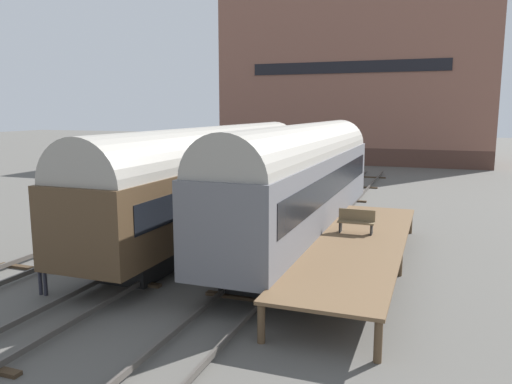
{
  "coord_description": "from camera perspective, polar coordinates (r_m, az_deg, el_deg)",
  "views": [
    {
      "loc": [
        9.75,
        -16.78,
        5.85
      ],
      "look_at": [
        2.16,
        3.94,
        2.2
      ],
      "focal_mm": 35.0,
      "sensor_mm": 36.0,
      "label": 1
    }
  ],
  "objects": [
    {
      "name": "station_platform",
      "position": [
        18.57,
        11.71,
        -5.76
      ],
      "size": [
        3.19,
        13.44,
        1.14
      ],
      "color": "brown",
      "rests_on": "ground"
    },
    {
      "name": "train_car_brown",
      "position": [
        23.16,
        -4.96,
        1.99
      ],
      "size": [
        3.13,
        18.99,
        5.1
      ],
      "color": "black",
      "rests_on": "ground"
    },
    {
      "name": "bench",
      "position": [
        19.63,
        11.4,
        -3.21
      ],
      "size": [
        1.4,
        0.4,
        0.91
      ],
      "color": "brown",
      "rests_on": "station_platform"
    },
    {
      "name": "train_car_grey",
      "position": [
        21.53,
        5.34,
        1.79
      ],
      "size": [
        2.86,
        17.4,
        5.27
      ],
      "color": "black",
      "rests_on": "ground"
    },
    {
      "name": "track_right",
      "position": [
        18.54,
        2.11,
        -8.54
      ],
      "size": [
        2.6,
        60.0,
        0.26
      ],
      "color": "#4C4742",
      "rests_on": "ground"
    },
    {
      "name": "track_middle",
      "position": [
        20.23,
        -9.7,
        -7.13
      ],
      "size": [
        2.6,
        60.0,
        0.26
      ],
      "color": "#4C4742",
      "rests_on": "ground"
    },
    {
      "name": "ground_plane",
      "position": [
        20.27,
        -9.69,
        -7.52
      ],
      "size": [
        200.0,
        200.0,
        0.0
      ],
      "primitive_type": "plane",
      "color": "#56544F"
    },
    {
      "name": "track_left",
      "position": [
        22.64,
        -19.3,
        -5.75
      ],
      "size": [
        2.6,
        60.0,
        0.26
      ],
      "color": "#4C4742",
      "rests_on": "ground"
    },
    {
      "name": "person_worker",
      "position": [
        17.32,
        -23.32,
        -7.57
      ],
      "size": [
        0.32,
        0.32,
        1.7
      ],
      "color": "#282833",
      "rests_on": "ground"
    },
    {
      "name": "warehouse_building",
      "position": [
        59.39,
        11.26,
        12.52
      ],
      "size": [
        29.17,
        10.92,
        18.55
      ],
      "color": "#4F342A",
      "rests_on": "ground"
    }
  ]
}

